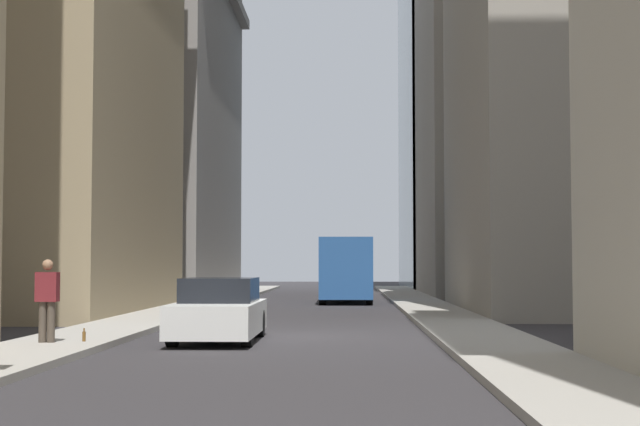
{
  "coord_description": "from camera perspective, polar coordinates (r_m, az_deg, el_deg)",
  "views": [
    {
      "loc": [
        -22.31,
        -1.48,
        1.74
      ],
      "look_at": [
        15.62,
        -0.35,
        3.79
      ],
      "focal_mm": 52.6,
      "sensor_mm": 36.0,
      "label": 1
    }
  ],
  "objects": [
    {
      "name": "sidewalk_right",
      "position": [
        23.16,
        -13.37,
        -7.14
      ],
      "size": [
        90.0,
        2.2,
        0.14
      ],
      "primitive_type": "cube",
      "color": "#A8A399",
      "rests_on": "ground_plane"
    },
    {
      "name": "delivery_truck",
      "position": [
        41.78,
        1.59,
        -3.47
      ],
      "size": [
        6.46,
        2.25,
        2.84
      ],
      "color": "#285699",
      "rests_on": "ground_plane"
    },
    {
      "name": "building_right_midfar",
      "position": [
        35.88,
        -18.32,
        10.43
      ],
      "size": [
        14.32,
        10.5,
        20.04
      ],
      "color": "#9E8966",
      "rests_on": "ground_plane"
    },
    {
      "name": "sidewalk_left",
      "position": [
        22.57,
        9.46,
        -7.29
      ],
      "size": [
        90.0,
        2.2,
        0.14
      ],
      "primitive_type": "cube",
      "color": "#A8A399",
      "rests_on": "ground_plane"
    },
    {
      "name": "pedestrian",
      "position": [
        19.86,
        -16.26,
        -4.94
      ],
      "size": [
        0.26,
        0.44,
        1.68
      ],
      "color": "#473D33",
      "rests_on": "sidewalk_right"
    },
    {
      "name": "discarded_bottle",
      "position": [
        19.98,
        -14.16,
        -7.27
      ],
      "size": [
        0.07,
        0.07,
        0.27
      ],
      "color": "brown",
      "rests_on": "sidewalk_right"
    },
    {
      "name": "building_right_far",
      "position": [
        54.83,
        -11.12,
        6.42
      ],
      "size": [
        18.47,
        10.5,
        21.45
      ],
      "color": "gray",
      "rests_on": "ground_plane"
    },
    {
      "name": "ground_plane",
      "position": [
        22.43,
        -2.1,
        -7.53
      ],
      "size": [
        135.0,
        135.0,
        0.0
      ],
      "primitive_type": "plane",
      "color": "#302D30"
    },
    {
      "name": "sedan_white",
      "position": [
        21.14,
        -6.16,
        -5.99
      ],
      "size": [
        4.3,
        1.78,
        1.42
      ],
      "color": "silver",
      "rests_on": "ground_plane"
    },
    {
      "name": "building_left_far",
      "position": [
        53.96,
        11.57,
        10.47
      ],
      "size": [
        14.91,
        10.5,
        28.64
      ],
      "color": "gray",
      "rests_on": "ground_plane"
    }
  ]
}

